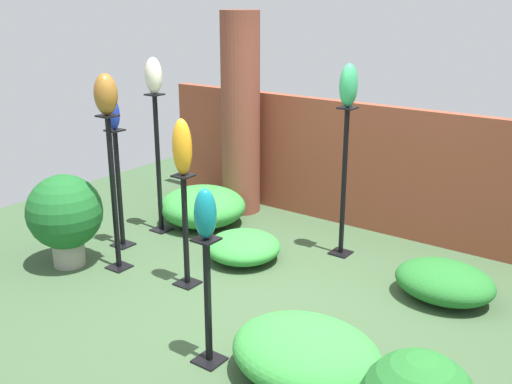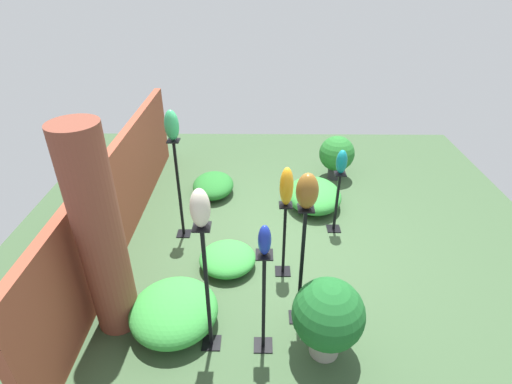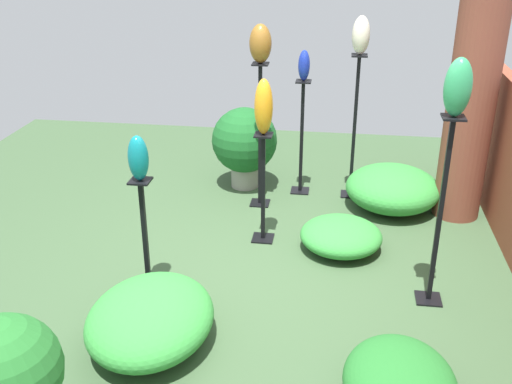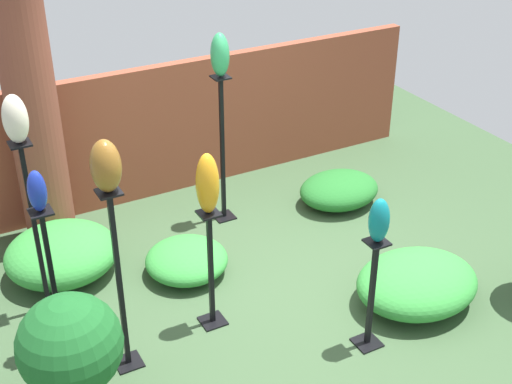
{
  "view_description": "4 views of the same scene",
  "coord_description": "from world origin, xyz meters",
  "px_view_note": "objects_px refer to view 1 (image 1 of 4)",
  "views": [
    {
      "loc": [
        2.73,
        -3.68,
        2.52
      ],
      "look_at": [
        -0.14,
        0.26,
        0.92
      ],
      "focal_mm": 42.0,
      "sensor_mm": 36.0,
      "label": 1
    },
    {
      "loc": [
        -4.69,
        0.28,
        3.59
      ],
      "look_at": [
        -0.27,
        0.32,
        0.96
      ],
      "focal_mm": 28.0,
      "sensor_mm": 36.0,
      "label": 2
    },
    {
      "loc": [
        4.26,
        0.61,
        2.74
      ],
      "look_at": [
        0.15,
        0.02,
        0.87
      ],
      "focal_mm": 42.0,
      "sensor_mm": 36.0,
      "label": 3
    },
    {
      "loc": [
        -2.57,
        -4.23,
        3.81
      ],
      "look_at": [
        -0.26,
        0.04,
        1.07
      ],
      "focal_mm": 50.0,
      "sensor_mm": 36.0,
      "label": 4
    }
  ],
  "objects_px": {
    "pedestal_ivory": "(158,169)",
    "pedestal_bronze": "(114,200)",
    "art_vase_teal": "(205,214)",
    "pedestal_jade": "(344,188)",
    "brick_pillar": "(241,115)",
    "art_vase_jade": "(349,85)",
    "art_vase_ivory": "(153,76)",
    "art_vase_amber": "(182,147)",
    "art_vase_cobalt": "(113,114)",
    "pedestal_amber": "(186,236)",
    "pedestal_cobalt": "(119,194)",
    "pedestal_teal": "(208,308)",
    "art_vase_bronze": "(106,94)",
    "potted_plant_back_center": "(65,214)"
  },
  "relations": [
    {
      "from": "pedestal_ivory",
      "to": "pedestal_bronze",
      "type": "xyz_separation_m",
      "value": [
        0.36,
        -0.95,
        -0.02
      ]
    },
    {
      "from": "art_vase_teal",
      "to": "pedestal_jade",
      "type": "bearing_deg",
      "value": 93.73
    },
    {
      "from": "brick_pillar",
      "to": "art_vase_jade",
      "type": "distance_m",
      "value": 1.78
    },
    {
      "from": "pedestal_ivory",
      "to": "art_vase_ivory",
      "type": "relative_size",
      "value": 4.06
    },
    {
      "from": "pedestal_ivory",
      "to": "art_vase_teal",
      "type": "distance_m",
      "value": 2.69
    },
    {
      "from": "art_vase_amber",
      "to": "art_vase_jade",
      "type": "distance_m",
      "value": 1.71
    },
    {
      "from": "art_vase_teal",
      "to": "art_vase_cobalt",
      "type": "relative_size",
      "value": 1.12
    },
    {
      "from": "pedestal_amber",
      "to": "brick_pillar",
      "type": "bearing_deg",
      "value": 113.51
    },
    {
      "from": "brick_pillar",
      "to": "pedestal_cobalt",
      "type": "xyz_separation_m",
      "value": [
        -0.34,
        -1.63,
        -0.61
      ]
    },
    {
      "from": "pedestal_amber",
      "to": "art_vase_teal",
      "type": "relative_size",
      "value": 2.96
    },
    {
      "from": "pedestal_amber",
      "to": "pedestal_bronze",
      "type": "xyz_separation_m",
      "value": [
        -0.77,
        -0.13,
        0.22
      ]
    },
    {
      "from": "art_vase_amber",
      "to": "art_vase_cobalt",
      "type": "xyz_separation_m",
      "value": [
        -1.16,
        0.26,
        0.12
      ]
    },
    {
      "from": "pedestal_teal",
      "to": "pedestal_ivory",
      "type": "xyz_separation_m",
      "value": [
        -2.1,
        1.64,
        0.28
      ]
    },
    {
      "from": "art_vase_cobalt",
      "to": "art_vase_teal",
      "type": "bearing_deg",
      "value": -27.05
    },
    {
      "from": "art_vase_bronze",
      "to": "pedestal_cobalt",
      "type": "bearing_deg",
      "value": 134.18
    },
    {
      "from": "art_vase_jade",
      "to": "potted_plant_back_center",
      "type": "distance_m",
      "value": 2.97
    },
    {
      "from": "art_vase_ivory",
      "to": "pedestal_teal",
      "type": "bearing_deg",
      "value": -37.95
    },
    {
      "from": "art_vase_bronze",
      "to": "art_vase_cobalt",
      "type": "bearing_deg",
      "value": 134.18
    },
    {
      "from": "pedestal_amber",
      "to": "pedestal_cobalt",
      "type": "bearing_deg",
      "value": 167.18
    },
    {
      "from": "brick_pillar",
      "to": "art_vase_teal",
      "type": "relative_size",
      "value": 6.71
    },
    {
      "from": "pedestal_bronze",
      "to": "art_vase_teal",
      "type": "bearing_deg",
      "value": -21.53
    },
    {
      "from": "pedestal_teal",
      "to": "potted_plant_back_center",
      "type": "bearing_deg",
      "value": 168.41
    },
    {
      "from": "pedestal_amber",
      "to": "art_vase_ivory",
      "type": "relative_size",
      "value": 2.76
    },
    {
      "from": "art_vase_teal",
      "to": "art_vase_bronze",
      "type": "height_order",
      "value": "art_vase_bronze"
    },
    {
      "from": "pedestal_cobalt",
      "to": "pedestal_bronze",
      "type": "xyz_separation_m",
      "value": [
        0.39,
        -0.4,
        0.12
      ]
    },
    {
      "from": "pedestal_jade",
      "to": "pedestal_cobalt",
      "type": "distance_m",
      "value": 2.3
    },
    {
      "from": "brick_pillar",
      "to": "art_vase_amber",
      "type": "relative_size",
      "value": 4.81
    },
    {
      "from": "pedestal_jade",
      "to": "pedestal_bronze",
      "type": "height_order",
      "value": "pedestal_jade"
    },
    {
      "from": "art_vase_amber",
      "to": "potted_plant_back_center",
      "type": "relative_size",
      "value": 0.54
    },
    {
      "from": "pedestal_cobalt",
      "to": "art_vase_teal",
      "type": "height_order",
      "value": "art_vase_teal"
    },
    {
      "from": "art_vase_teal",
      "to": "art_vase_amber",
      "type": "height_order",
      "value": "art_vase_amber"
    },
    {
      "from": "pedestal_bronze",
      "to": "art_vase_teal",
      "type": "relative_size",
      "value": 4.25
    },
    {
      "from": "brick_pillar",
      "to": "art_vase_ivory",
      "type": "height_order",
      "value": "brick_pillar"
    },
    {
      "from": "art_vase_ivory",
      "to": "art_vase_bronze",
      "type": "bearing_deg",
      "value": -69.05
    },
    {
      "from": "potted_plant_back_center",
      "to": "pedestal_teal",
      "type": "bearing_deg",
      "value": -11.59
    },
    {
      "from": "pedestal_amber",
      "to": "art_vase_cobalt",
      "type": "xyz_separation_m",
      "value": [
        -1.16,
        0.26,
        0.94
      ]
    },
    {
      "from": "art_vase_amber",
      "to": "art_vase_bronze",
      "type": "distance_m",
      "value": 0.88
    },
    {
      "from": "pedestal_teal",
      "to": "pedestal_ivory",
      "type": "height_order",
      "value": "pedestal_ivory"
    },
    {
      "from": "art_vase_jade",
      "to": "art_vase_bronze",
      "type": "relative_size",
      "value": 1.1
    },
    {
      "from": "art_vase_jade",
      "to": "art_vase_cobalt",
      "type": "xyz_separation_m",
      "value": [
        -1.97,
        -1.17,
        -0.31
      ]
    },
    {
      "from": "pedestal_bronze",
      "to": "art_vase_ivory",
      "type": "relative_size",
      "value": 3.96
    },
    {
      "from": "pedestal_cobalt",
      "to": "art_vase_amber",
      "type": "xyz_separation_m",
      "value": [
        1.16,
        -0.26,
        0.72
      ]
    },
    {
      "from": "art_vase_cobalt",
      "to": "pedestal_bronze",
      "type": "bearing_deg",
      "value": -45.82
    },
    {
      "from": "art_vase_cobalt",
      "to": "art_vase_bronze",
      "type": "bearing_deg",
      "value": -45.82
    },
    {
      "from": "pedestal_cobalt",
      "to": "art_vase_ivory",
      "type": "xyz_separation_m",
      "value": [
        0.02,
        0.55,
        1.16
      ]
    },
    {
      "from": "art_vase_jade",
      "to": "pedestal_jade",
      "type": "bearing_deg",
      "value": -91.79
    },
    {
      "from": "art_vase_bronze",
      "to": "brick_pillar",
      "type": "bearing_deg",
      "value": 91.39
    },
    {
      "from": "art_vase_jade",
      "to": "pedestal_ivory",
      "type": "bearing_deg",
      "value": -162.36
    },
    {
      "from": "pedestal_cobalt",
      "to": "art_vase_cobalt",
      "type": "xyz_separation_m",
      "value": [
        0.0,
        0.0,
        0.84
      ]
    },
    {
      "from": "art_vase_amber",
      "to": "art_vase_ivory",
      "type": "xyz_separation_m",
      "value": [
        -1.14,
        0.82,
        0.44
      ]
    }
  ]
}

